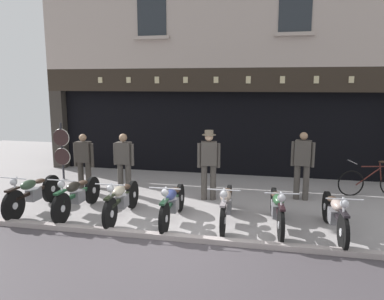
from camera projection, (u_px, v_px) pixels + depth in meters
ground at (160, 270)px, 5.87m from camera, size 23.24×22.00×0.18m
shop_facade at (225, 114)px, 13.22m from camera, size 11.54×4.42×6.69m
motorcycle_far_left at (33, 193)px, 8.38m from camera, size 0.62×1.99×0.92m
motorcycle_left at (77, 195)px, 8.24m from camera, size 0.62×2.01×0.92m
motorcycle_center_left at (122, 199)px, 7.93m from camera, size 0.62×1.96×0.92m
motorcycle_center at (172, 203)px, 7.71m from camera, size 0.62×1.96×0.91m
motorcycle_center_right at (226, 204)px, 7.63m from camera, size 0.62×2.00×0.91m
motorcycle_right at (277, 208)px, 7.35m from camera, size 0.62×1.96×0.91m
motorcycle_far_right at (335, 214)px, 7.05m from camera, size 0.62×2.02×0.92m
salesman_left at (84, 160)px, 9.79m from camera, size 0.56×0.25×1.56m
shopkeeper_center at (124, 161)px, 9.62m from camera, size 0.56×0.25×1.59m
salesman_right at (209, 161)px, 9.11m from camera, size 0.55×0.34×1.74m
assistant_far_right at (302, 163)px, 9.12m from camera, size 0.55×0.28×1.69m
tyre_sign_pole at (62, 148)px, 11.07m from camera, size 0.52×0.06×1.71m
advert_board_near at (272, 121)px, 11.37m from camera, size 0.80×0.03×0.98m
leaning_bicycle at (372, 182)px, 9.57m from camera, size 1.73×0.60×0.93m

